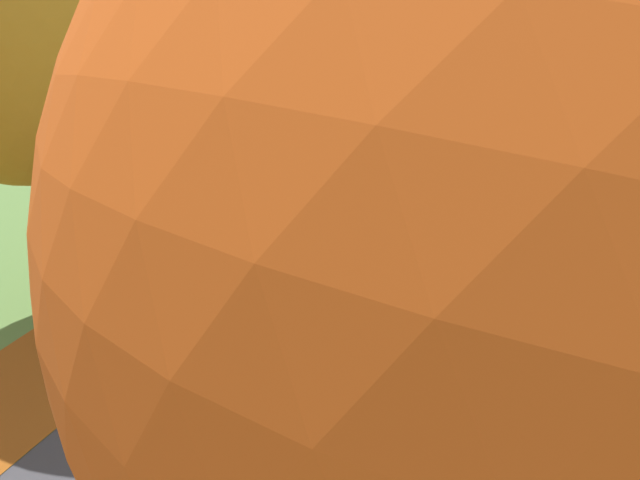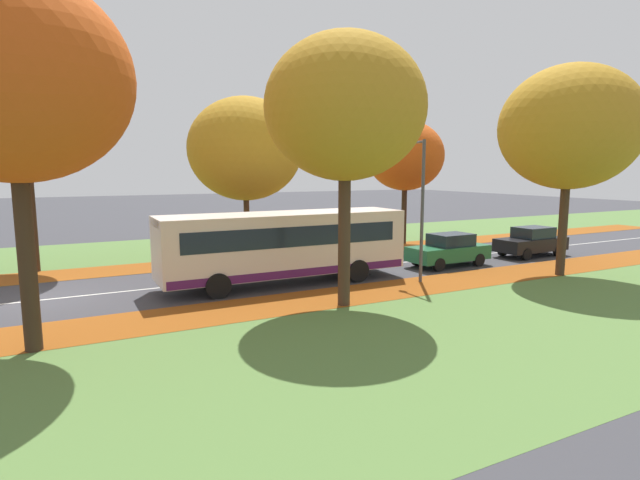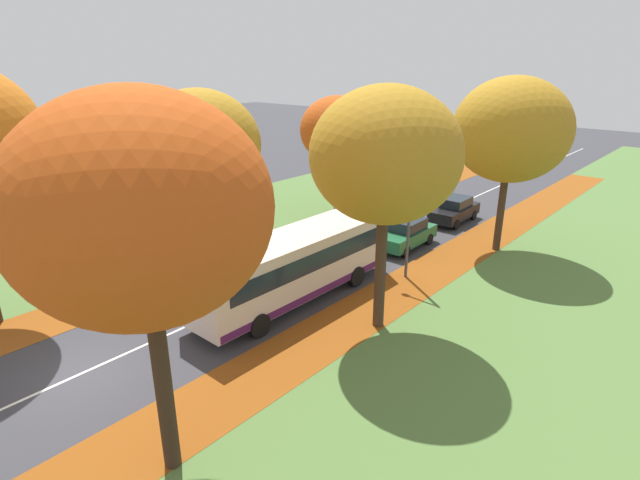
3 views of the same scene
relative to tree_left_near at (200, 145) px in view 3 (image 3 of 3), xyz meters
name	(u,v)px [view 3 (image 3 of 3)]	position (x,y,z in m)	size (l,w,h in m)	color
ground_plane	(78,375)	(6.00, -9.92, -5.89)	(160.00, 160.00, 0.00)	#38383D
grass_verge_left	(294,204)	(-3.20, 10.08, -5.88)	(12.00, 90.00, 0.01)	#517538
leaf_litter_left	(279,238)	(1.40, 4.08, -5.88)	(2.80, 60.00, 0.00)	#8C4714
grass_verge_right	(555,269)	(15.20, 10.08, -5.88)	(12.00, 90.00, 0.01)	#517538
leaf_litter_right	(414,281)	(10.60, 4.08, -5.88)	(2.80, 60.00, 0.00)	#8C4714
road_centre_line	(400,230)	(6.00, 10.08, -5.88)	(0.12, 80.00, 0.01)	silver
tree_left_near	(200,145)	(0.00, 0.00, 0.00)	(6.28, 6.28, 8.72)	#422D1E
tree_left_mid	(337,130)	(0.54, 10.47, -0.25)	(4.90, 4.90, 7.85)	#382619
tree_right_nearest	(141,209)	(11.82, -10.03, 1.10)	(5.79, 5.79, 9.61)	#382619
tree_right_near	(385,156)	(11.69, -0.48, 0.91)	(5.47, 5.47, 9.29)	#422D1E
tree_right_mid	(511,130)	(11.81, 10.83, 0.70)	(6.01, 6.01, 9.30)	#422D1E
streetlamp_right	(404,202)	(9.67, 4.29, -2.15)	(1.89, 0.28, 6.00)	#47474C
bus	(295,263)	(7.58, -0.98, -4.18)	(2.69, 10.41, 2.98)	beige
car_green_lead	(406,234)	(7.82, 7.79, -5.07)	(1.88, 4.25, 1.62)	#1E6038
car_black_following	(455,210)	(7.68, 13.87, -5.07)	(1.86, 4.24, 1.62)	black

